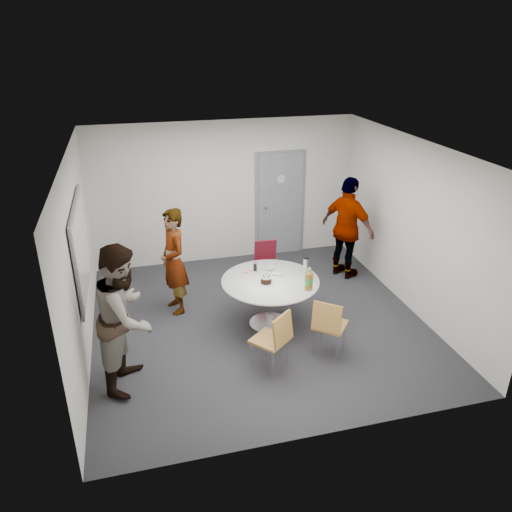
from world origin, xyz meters
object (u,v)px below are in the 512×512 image
object	(u,v)px
chair_near_left	(275,336)
table	(273,286)
door	(280,204)
chair_near_right	(329,323)
person_right	(348,228)
whiteboard	(81,247)
chair_far	(267,260)
person_main	(174,262)
person_left	(125,316)

from	to	relation	value
chair_near_left	table	bearing A→B (deg)	35.72
door	chair_near_right	xyz separation A→B (m)	(-0.41, -3.59, -0.49)
person_right	whiteboard	bearing A→B (deg)	73.03
chair_far	person_main	distance (m)	1.71
chair_near_right	person_left	distance (m)	2.68
person_main	person_left	xyz separation A→B (m)	(-0.76, -1.66, 0.10)
whiteboard	chair_far	size ratio (longest dim) A/B	2.23
door	person_left	xyz separation A→B (m)	(-3.05, -3.44, -0.07)
table	chair_near_right	world-z (taller)	table
door	chair_near_right	distance (m)	3.65
whiteboard	chair_near_right	distance (m)	3.53
person_left	chair_far	bearing A→B (deg)	-30.95
door	person_main	distance (m)	2.91
chair_near_left	chair_near_right	world-z (taller)	same
person_right	chair_near_right	bearing A→B (deg)	121.70
table	whiteboard	bearing A→B (deg)	172.85
chair_near_right	person_left	xyz separation A→B (m)	(-2.64, 0.15, 0.42)
door	chair_far	distance (m)	1.62
person_left	whiteboard	bearing A→B (deg)	42.05
chair_far	person_left	distance (m)	3.18
whiteboard	person_main	bearing A→B (deg)	21.28
person_main	person_left	world-z (taller)	person_left
chair_near_right	door	bearing A→B (deg)	123.04
table	person_main	bearing A→B (deg)	148.89
door	chair_far	bearing A→B (deg)	-115.44
whiteboard	person_main	xyz separation A→B (m)	(1.27, 0.50, -0.59)
door	chair_near_left	bearing A→B (deg)	-107.95
table	person_right	bearing A→B (deg)	35.98
table	chair_near_right	distance (m)	1.11
person_left	table	bearing A→B (deg)	-50.42
table	chair_near_left	distance (m)	1.16
chair_near_left	person_left	bearing A→B (deg)	131.75
person_main	person_left	bearing A→B (deg)	-38.46
person_left	person_right	bearing A→B (deg)	-43.24
chair_near_left	person_main	xyz separation A→B (m)	(-1.08, 1.94, 0.32)
whiteboard	chair_far	bearing A→B (deg)	17.17
door	chair_near_left	xyz separation A→B (m)	(-1.21, -3.72, -0.49)
chair_near_left	person_right	xyz separation A→B (m)	(2.06, 2.39, 0.40)
chair_near_left	chair_far	size ratio (longest dim) A/B	1.03
whiteboard	chair_far	distance (m)	3.18
table	chair_far	xyz separation A→B (m)	(0.26, 1.23, -0.15)
chair_near_left	person_right	distance (m)	3.18
chair_far	person_left	size ratio (longest dim) A/B	0.45
whiteboard	table	xyz separation A→B (m)	(2.64, -0.33, -0.79)
door	person_left	bearing A→B (deg)	-131.53
chair_near_left	chair_near_right	distance (m)	0.81
door	whiteboard	bearing A→B (deg)	-147.34
whiteboard	chair_far	xyz separation A→B (m)	(2.90, 0.90, -0.93)
person_main	person_left	size ratio (longest dim) A/B	0.90
chair_near_right	person_right	world-z (taller)	person_right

